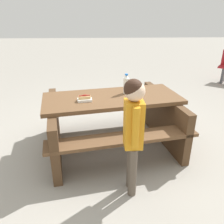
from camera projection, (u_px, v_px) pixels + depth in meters
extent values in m
plane|color=gray|center=(112.00, 145.00, 3.30)|extent=(30.00, 30.00, 0.00)
cube|color=brown|center=(112.00, 98.00, 3.00)|extent=(1.91, 1.08, 0.05)
cube|color=brown|center=(123.00, 138.00, 2.62)|extent=(1.82, 0.61, 0.04)
cube|color=brown|center=(104.00, 104.00, 3.62)|extent=(1.82, 0.61, 0.04)
cube|color=#4D3520|center=(55.00, 130.00, 2.99)|extent=(0.36, 1.39, 0.70)
cube|color=#4D3520|center=(163.00, 118.00, 3.32)|extent=(0.36, 1.39, 0.70)
cylinder|color=silver|center=(126.00, 86.00, 3.07)|extent=(0.08, 0.08, 0.22)
cone|color=silver|center=(126.00, 77.00, 3.02)|extent=(0.07, 0.07, 0.04)
cylinder|color=blue|center=(126.00, 75.00, 3.00)|extent=(0.04, 0.04, 0.02)
cube|color=white|center=(85.00, 100.00, 2.84)|extent=(0.20, 0.14, 0.03)
cube|color=#D8B272|center=(84.00, 97.00, 2.82)|extent=(0.16, 0.08, 0.04)
cylinder|color=maroon|center=(84.00, 96.00, 2.81)|extent=(0.14, 0.05, 0.03)
ellipsoid|color=maroon|center=(84.00, 95.00, 2.81)|extent=(0.07, 0.04, 0.01)
cylinder|color=brown|center=(131.00, 165.00, 2.41)|extent=(0.09, 0.09, 0.56)
cylinder|color=brown|center=(132.00, 172.00, 2.30)|extent=(0.09, 0.09, 0.56)
cube|color=orange|center=(134.00, 124.00, 2.14)|extent=(0.18, 0.19, 0.47)
cylinder|color=orange|center=(132.00, 117.00, 2.24)|extent=(0.07, 0.07, 0.40)
cylinder|color=orange|center=(136.00, 128.00, 2.02)|extent=(0.07, 0.07, 0.40)
sphere|color=beige|center=(135.00, 91.00, 2.01)|extent=(0.19, 0.19, 0.19)
sphere|color=#331E14|center=(133.00, 89.00, 2.00)|extent=(0.18, 0.18, 0.18)
cube|color=#4C4C51|center=(223.00, 75.00, 6.16)|extent=(0.27, 0.32, 0.41)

